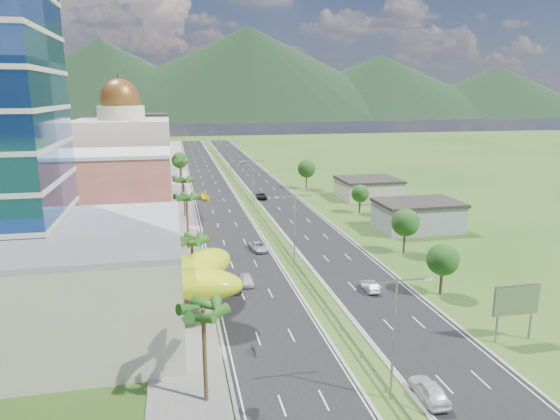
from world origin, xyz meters
TOP-DOWN VIEW (x-y plane):
  - ground at (0.00, 0.00)m, footprint 500.00×500.00m
  - road_left at (-7.50, 90.00)m, footprint 11.00×260.00m
  - road_right at (7.50, 90.00)m, footprint 11.00×260.00m
  - sidewalk_left at (-17.00, 90.00)m, footprint 7.00×260.00m
  - median_guardrail at (0.00, 71.99)m, footprint 0.10×216.06m
  - streetlight_median_a at (0.00, -25.00)m, footprint 6.04×0.25m
  - streetlight_median_b at (0.00, 10.00)m, footprint 6.04×0.25m
  - streetlight_median_c at (0.00, 50.00)m, footprint 6.04×0.25m
  - streetlight_median_d at (0.00, 95.00)m, footprint 6.04×0.25m
  - streetlight_median_e at (0.00, 140.00)m, footprint 6.04×0.25m
  - mall_podium at (-32.00, -6.00)m, footprint 30.00×24.00m
  - lime_canopy at (-20.00, -4.00)m, footprint 18.00×15.00m
  - pink_shophouse at (-28.00, 32.00)m, footprint 20.00×15.00m
  - domed_building at (-28.00, 55.00)m, footprint 20.00×20.00m
  - midrise_grey at (-27.00, 80.00)m, footprint 16.00×15.00m
  - midrise_beige at (-27.00, 102.00)m, footprint 16.00×15.00m
  - midrise_white at (-27.00, 125.00)m, footprint 16.00×15.00m
  - billboard at (17.00, -18.00)m, footprint 5.20×0.35m
  - shed_near at (28.00, 25.00)m, footprint 15.00×10.00m
  - shed_far at (30.00, 55.00)m, footprint 14.00×12.00m
  - palm_tree_a at (-15.50, -22.00)m, footprint 3.60×3.60m
  - palm_tree_b at (-15.50, 2.00)m, footprint 3.60×3.60m
  - palm_tree_c at (-15.50, 22.00)m, footprint 3.60×3.60m
  - palm_tree_d at (-15.50, 45.00)m, footprint 3.60×3.60m
  - palm_tree_e at (-15.50, 70.00)m, footprint 3.60×3.60m
  - leafy_tree_lfar at (-15.50, 95.00)m, footprint 4.90×4.90m
  - leafy_tree_ra at (16.00, -5.00)m, footprint 4.20×4.20m
  - leafy_tree_rb at (19.00, 12.00)m, footprint 4.55×4.55m
  - leafy_tree_rc at (22.00, 40.00)m, footprint 3.85×3.85m
  - leafy_tree_rd at (18.00, 70.00)m, footprint 4.90×4.90m
  - mountain_ridge at (60.00, 450.00)m, footprint 860.00×140.00m
  - car_white_near_left at (-8.23, 3.60)m, footprint 1.58×3.94m
  - car_dark_left at (-10.43, 1.95)m, footprint 2.09×4.50m
  - car_silver_mid_left at (-4.23, 18.19)m, footprint 3.00×5.11m
  - car_yellow_far_left at (-10.31, 61.50)m, footprint 2.74×5.20m
  - car_white_near_right at (3.20, -25.73)m, footprint 2.10×4.97m
  - car_silver_right at (7.38, -1.98)m, footprint 1.49×4.09m
  - car_dark_far_right at (3.56, 59.55)m, footprint 2.78×5.41m
  - motorcycle at (-10.30, -15.00)m, footprint 0.71×1.96m

SIDE VIEW (x-z plane):
  - ground at x=0.00m, z-range 0.00..0.00m
  - mountain_ridge at x=60.00m, z-range -45.00..45.00m
  - road_left at x=-7.50m, z-range 0.00..0.04m
  - road_right at x=7.50m, z-range 0.00..0.04m
  - sidewalk_left at x=-17.00m, z-range 0.00..0.12m
  - median_guardrail at x=0.00m, z-range 0.24..1.00m
  - motorcycle at x=-10.30m, z-range 0.04..1.27m
  - car_silver_mid_left at x=-4.23m, z-range 0.04..1.37m
  - car_silver_right at x=7.38m, z-range 0.04..1.38m
  - car_white_near_left at x=-8.23m, z-range 0.04..1.38m
  - car_dark_left at x=-10.43m, z-range 0.04..1.47m
  - car_yellow_far_left at x=-10.31m, z-range 0.04..1.48m
  - car_dark_far_right at x=3.56m, z-range 0.04..1.50m
  - car_white_near_right at x=3.20m, z-range 0.04..1.72m
  - shed_far at x=30.00m, z-range 0.00..4.40m
  - shed_near at x=28.00m, z-range 0.00..5.00m
  - leafy_tree_rc at x=22.00m, z-range 1.21..7.54m
  - billboard at x=17.00m, z-range 1.32..7.52m
  - leafy_tree_ra at x=16.00m, z-range 1.33..8.23m
  - lime_canopy at x=-20.00m, z-range 1.29..8.69m
  - leafy_tree_rb at x=19.00m, z-range 1.44..8.92m
  - mall_podium at x=-32.00m, z-range 0.00..11.00m
  - leafy_tree_lfar at x=-15.50m, z-range 1.55..9.60m
  - leafy_tree_rd at x=18.00m, z-range 1.55..9.60m
  - midrise_beige at x=-27.00m, z-range 0.00..13.00m
  - streetlight_median_a at x=0.00m, z-range 1.25..12.25m
  - streetlight_median_b at x=0.00m, z-range 1.25..12.25m
  - streetlight_median_c at x=0.00m, z-range 1.25..12.25m
  - streetlight_median_d at x=0.00m, z-range 1.25..12.25m
  - streetlight_median_e at x=0.00m, z-range 1.25..12.25m
  - palm_tree_b at x=-15.50m, z-range 3.01..11.11m
  - pink_shophouse at x=-28.00m, z-range 0.00..15.00m
  - palm_tree_d at x=-15.50m, z-range 3.24..11.84m
  - midrise_grey at x=-27.00m, z-range 0.00..16.00m
  - palm_tree_a at x=-15.50m, z-range 3.47..12.57m
  - palm_tree_e at x=-15.50m, z-range 3.61..13.01m
  - palm_tree_c at x=-15.50m, z-range 3.70..13.30m
  - midrise_white at x=-27.00m, z-range 0.00..18.00m
  - domed_building at x=-28.00m, z-range -3.00..25.70m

